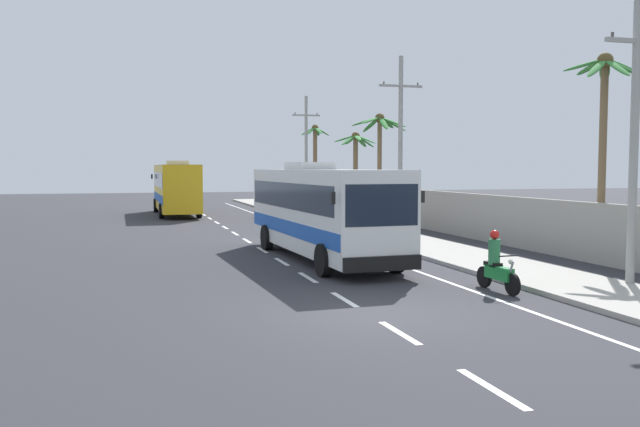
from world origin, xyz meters
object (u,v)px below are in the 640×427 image
palm_nearest (315,154)px  palm_second (356,157)px  pedestrian_near_kerb (379,212)px  utility_pole_nearest (634,139)px  motorcycle_beside_bus (318,220)px  palm_third (380,141)px  coach_bus_foreground (321,209)px  motorcycle_trailing (497,267)px  utility_pole_mid (400,140)px  palm_fourth (604,111)px  utility_pole_far (306,151)px  coach_bus_far_lane (176,187)px

palm_nearest → palm_second: size_ratio=1.21×
pedestrian_near_kerb → utility_pole_nearest: (1.02, -17.09, 3.12)m
motorcycle_beside_bus → palm_third: bearing=37.5°
pedestrian_near_kerb → palm_second: 10.89m
utility_pole_nearest → palm_nearest: 38.74m
palm_second → pedestrian_near_kerb: bearing=-102.5°
coach_bus_foreground → palm_nearest: bearing=74.7°
palm_nearest → palm_second: palm_nearest is taller
motorcycle_trailing → utility_pole_mid: size_ratio=0.21×
coach_bus_foreground → pedestrian_near_kerb: size_ratio=6.42×
palm_fourth → coach_bus_foreground: bearing=159.6°
motorcycle_trailing → utility_pole_mid: bearing=75.6°
palm_third → motorcycle_beside_bus: bearing=-142.5°
motorcycle_trailing → palm_nearest: palm_nearest is taller
motorcycle_beside_bus → motorcycle_trailing: size_ratio=1.00×
utility_pole_nearest → utility_pole_mid: bearing=88.3°
motorcycle_trailing → palm_second: 27.44m
motorcycle_beside_bus → palm_second: 11.54m
utility_pole_nearest → utility_pole_far: 35.81m
utility_pole_nearest → pedestrian_near_kerb: bearing=93.4°
motorcycle_beside_bus → utility_pole_nearest: size_ratio=0.24×
coach_bus_far_lane → palm_third: (10.99, -11.96, 2.97)m
motorcycle_trailing → utility_pole_mid: utility_pole_mid is taller
motorcycle_beside_bus → utility_pole_mid: (4.67, 0.20, 4.22)m
utility_pole_nearest → palm_second: bearing=87.4°
utility_pole_mid → palm_third: 3.53m
coach_bus_far_lane → motorcycle_beside_bus: size_ratio=5.56×
coach_bus_foreground → motorcycle_beside_bus: coach_bus_foreground is taller
coach_bus_far_lane → utility_pole_nearest: utility_pole_nearest is taller
utility_pole_nearest → coach_bus_foreground: bearing=129.5°
utility_pole_nearest → palm_fourth: 5.55m
motorcycle_beside_bus → pedestrian_near_kerb: pedestrian_near_kerb is taller
motorcycle_trailing → utility_pole_nearest: utility_pole_nearest is taller
utility_pole_nearest → palm_nearest: (1.60, 38.70, 0.33)m
coach_bus_far_lane → palm_second: size_ratio=1.87×
motorcycle_beside_bus → utility_pole_far: size_ratio=0.22×
motorcycle_trailing → utility_pole_mid: (4.45, 17.33, 4.20)m
palm_nearest → palm_third: bearing=-92.9°
pedestrian_near_kerb → utility_pole_far: (1.07, 18.72, 3.65)m
coach_bus_far_lane → utility_pole_far: (10.32, 2.42, 2.69)m
utility_pole_far → motorcycle_trailing: bearing=-96.4°
motorcycle_trailing → palm_fourth: bearing=31.5°
coach_bus_foreground → coach_bus_far_lane: size_ratio=1.04×
coach_bus_far_lane → utility_pole_mid: bearing=-55.1°
motorcycle_beside_bus → utility_pole_mid: size_ratio=0.21×
coach_bus_far_lane → utility_pole_mid: utility_pole_mid is taller
coach_bus_foreground → palm_second: 20.83m
coach_bus_far_lane → pedestrian_near_kerb: bearing=-60.4°
pedestrian_near_kerb → utility_pole_nearest: bearing=-4.5°
coach_bus_foreground → utility_pole_nearest: 10.88m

